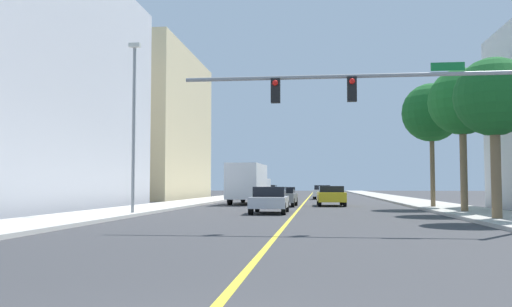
{
  "coord_description": "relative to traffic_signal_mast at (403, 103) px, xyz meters",
  "views": [
    {
      "loc": [
        1.28,
        -4.28,
        1.52
      ],
      "look_at": [
        -1.85,
        22.2,
        3.08
      ],
      "focal_mm": 37.55,
      "sensor_mm": 36.0,
      "label": 1
    }
  ],
  "objects": [
    {
      "name": "ground",
      "position": [
        -4.11,
        28.01,
        -4.27
      ],
      "size": [
        192.0,
        192.0,
        0.0
      ],
      "primitive_type": "plane",
      "color": "#38383A"
    },
    {
      "name": "sidewalk_left",
      "position": [
        -13.45,
        28.01,
        -4.2
      ],
      "size": [
        3.89,
        168.0,
        0.15
      ],
      "primitive_type": "cube",
      "color": "beige",
      "rests_on": "ground"
    },
    {
      "name": "sidewalk_right",
      "position": [
        5.24,
        28.01,
        -4.2
      ],
      "size": [
        3.89,
        168.0,
        0.15
      ],
      "primitive_type": "cube",
      "color": "#B2ADA3",
      "rests_on": "ground"
    },
    {
      "name": "lane_marking_center",
      "position": [
        -4.11,
        28.01,
        -4.27
      ],
      "size": [
        0.16,
        144.0,
        0.01
      ],
      "primitive_type": "cube",
      "color": "yellow",
      "rests_on": "ground"
    },
    {
      "name": "building_left_far",
      "position": [
        -24.36,
        38.88,
        3.73
      ],
      "size": [
        15.5,
        20.56,
        16.0
      ],
      "primitive_type": "cube",
      "color": "beige",
      "rests_on": "ground"
    },
    {
      "name": "traffic_signal_mast",
      "position": [
        0.0,
        0.0,
        0.0
      ],
      "size": [
        11.26,
        0.36,
        5.61
      ],
      "color": "gray",
      "rests_on": "sidewalk_right"
    },
    {
      "name": "street_lamp",
      "position": [
        -12.01,
        7.39,
        0.55
      ],
      "size": [
        0.56,
        0.28,
        8.49
      ],
      "color": "gray",
      "rests_on": "sidewalk_left"
    },
    {
      "name": "palm_near",
      "position": [
        4.4,
        4.73,
        0.84
      ],
      "size": [
        3.26,
        3.26,
        6.65
      ],
      "color": "brown",
      "rests_on": "sidewalk_right"
    },
    {
      "name": "palm_mid",
      "position": [
        4.71,
        10.82,
        1.59
      ],
      "size": [
        3.53,
        3.53,
        7.53
      ],
      "color": "brown",
      "rests_on": "sidewalk_right"
    },
    {
      "name": "palm_far",
      "position": [
        4.36,
        16.9,
        1.85
      ],
      "size": [
        3.74,
        3.74,
        7.88
      ],
      "color": "brown",
      "rests_on": "sidewalk_right"
    },
    {
      "name": "car_white",
      "position": [
        -2.48,
        39.12,
        -3.51
      ],
      "size": [
        2.01,
        4.13,
        1.48
      ],
      "rotation": [
        0.0,
        0.0,
        -0.04
      ],
      "color": "white",
      "rests_on": "ground"
    },
    {
      "name": "car_black",
      "position": [
        -8.1,
        36.89,
        -3.49
      ],
      "size": [
        2.03,
        3.94,
        1.51
      ],
      "rotation": [
        0.0,
        0.0,
        -0.02
      ],
      "color": "black",
      "rests_on": "ground"
    },
    {
      "name": "car_silver",
      "position": [
        -5.46,
        10.3,
        -3.55
      ],
      "size": [
        1.92,
        4.2,
        1.42
      ],
      "rotation": [
        0.0,
        0.0,
        0.01
      ],
      "color": "#BCBCC1",
      "rests_on": "ground"
    },
    {
      "name": "car_gray",
      "position": [
        -5.32,
        19.42,
        -3.57
      ],
      "size": [
        1.84,
        4.01,
        1.37
      ],
      "rotation": [
        0.0,
        0.0,
        -0.03
      ],
      "color": "slate",
      "rests_on": "ground"
    },
    {
      "name": "car_yellow",
      "position": [
        -1.98,
        20.87,
        -3.52
      ],
      "size": [
        2.06,
        4.52,
        1.44
      ],
      "rotation": [
        0.0,
        0.0,
        0.03
      ],
      "color": "gold",
      "rests_on": "ground"
    },
    {
      "name": "delivery_truck",
      "position": [
        -8.39,
        23.85,
        -2.6
      ],
      "size": [
        2.69,
        8.35,
        3.14
      ],
      "rotation": [
        0.0,
        0.0,
        -0.03
      ],
      "color": "silver",
      "rests_on": "ground"
    }
  ]
}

